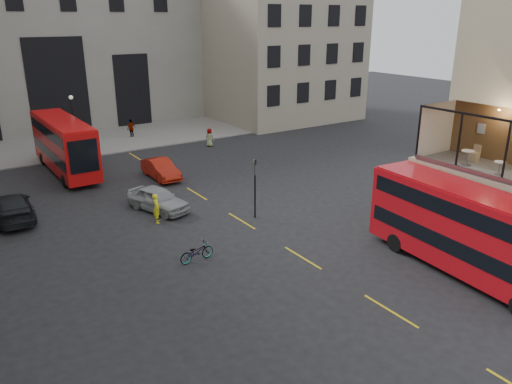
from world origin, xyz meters
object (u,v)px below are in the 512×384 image
street_lamp_b (75,128)px  cafe_table_far (467,155)px  bus_near (469,228)px  cyclist (157,208)px  traffic_light_near (255,181)px  car_a (158,199)px  bicycle (197,252)px  pedestrian_d (209,138)px  bus_far (64,143)px  pedestrian_b (68,145)px  car_b (161,169)px  cafe_table_mid (500,166)px  cafe_chair_d (474,156)px  pedestrian_c (131,129)px  car_c (12,207)px

street_lamp_b → cafe_table_far: 33.77m
bus_near → cafe_table_far: 4.28m
bus_near → cyclist: (-9.90, 14.36, -1.51)m
bus_near → cyclist: size_ratio=5.97×
traffic_light_near → car_a: 6.61m
bicycle → cafe_table_far: bearing=-119.8°
traffic_light_near → pedestrian_d: traffic_light_near is taller
bus_far → pedestrian_b: size_ratio=5.96×
car_b → cafe_table_mid: 24.10m
bicycle → pedestrian_d: size_ratio=1.10×
pedestrian_d → cafe_table_far: bearing=146.3°
bus_near → pedestrian_b: (-10.24, 33.82, -1.51)m
bicycle → cafe_table_far: 14.91m
cafe_chair_d → bus_far: bearing=120.9°
bus_near → car_b: size_ratio=2.43×
car_a → cafe_table_far: (11.50, -13.98, 4.35)m
cafe_table_mid → cafe_table_far: bearing=86.7°
pedestrian_b → bus_near: bearing=-112.1°
street_lamp_b → bus_far: size_ratio=0.49×
bus_far → pedestrian_c: bearing=45.1°
street_lamp_b → pedestrian_c: bearing=26.8°
bicycle → cafe_table_mid: size_ratio=2.90×
cafe_table_far → traffic_light_near: bearing=126.4°
bicycle → pedestrian_b: bearing=-3.6°
bus_near → pedestrian_d: bus_near is taller
car_a → bus_far: bearing=84.8°
car_c → pedestrian_b: pedestrian_b is taller
pedestrian_d → car_c: bearing=81.4°
bus_far → cyclist: size_ratio=5.95×
street_lamp_b → car_c: (-7.63, -13.83, -1.59)m
pedestrian_b → pedestrian_d: (12.15, -4.59, -0.04)m
cafe_table_mid → traffic_light_near: bearing=121.3°
cyclist → cafe_table_mid: cafe_table_mid is taller
traffic_light_near → bus_near: (4.50, -11.66, -0.00)m
traffic_light_near → cafe_chair_d: size_ratio=4.38×
bicycle → pedestrian_d: (12.16, 20.77, 0.37)m
car_a → car_c: (-8.10, 3.65, 0.02)m
car_a → traffic_light_near: bearing=-63.3°
traffic_light_near → pedestrian_d: bearing=69.9°
bus_near → cafe_table_mid: (2.37, 0.35, 2.61)m
cyclist → pedestrian_d: cyclist is taller
bus_far → cafe_table_far: size_ratio=13.60×
car_a → bus_near: bearing=-79.1°
bus_near → car_a: bus_near is taller
cafe_table_far → car_a: bearing=129.4°
pedestrian_b → cafe_table_far: 34.34m
traffic_light_near → pedestrian_d: (6.41, 17.57, -1.55)m
street_lamp_b → car_c: bearing=-118.9°
pedestrian_c → cafe_chair_d: 35.26m
car_b → pedestrian_d: size_ratio=2.58×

